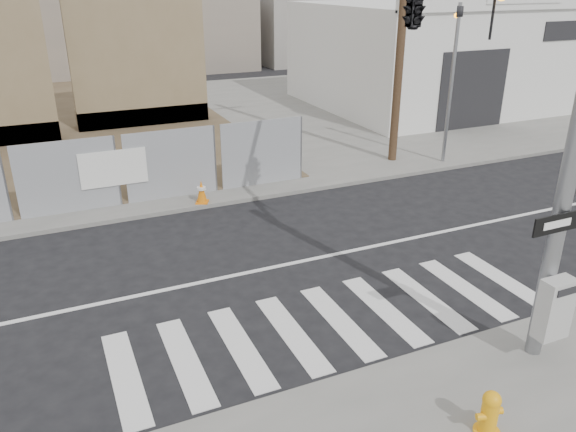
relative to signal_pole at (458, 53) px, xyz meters
name	(u,v)px	position (x,y,z in m)	size (l,w,h in m)	color
ground	(287,265)	(-2.49, 2.05, -4.78)	(100.00, 100.00, 0.00)	black
sidewalk_far	(157,126)	(-2.49, 16.05, -4.72)	(50.00, 20.00, 0.12)	slate
signal_pole	(458,53)	(0.00, 0.00, 0.00)	(0.96, 5.87, 7.00)	gray
far_signal_pole	(454,62)	(5.51, 6.65, -1.30)	(0.16, 0.20, 5.60)	gray
concrete_wall_right	(138,47)	(-2.99, 16.13, -1.40)	(5.50, 1.30, 8.00)	#756346
auto_shop	(438,54)	(11.50, 15.01, -2.25)	(12.00, 10.20, 5.95)	silver
utility_pole_right	(404,6)	(4.01, 7.55, 0.42)	(1.60, 0.28, 10.00)	#473221
fire_hydrant	(490,413)	(-2.04, -3.90, -4.31)	(0.47, 0.47, 0.70)	#F1A00D
traffic_cone_d	(202,192)	(-3.27, 6.27, -4.33)	(0.45, 0.45, 0.67)	orange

